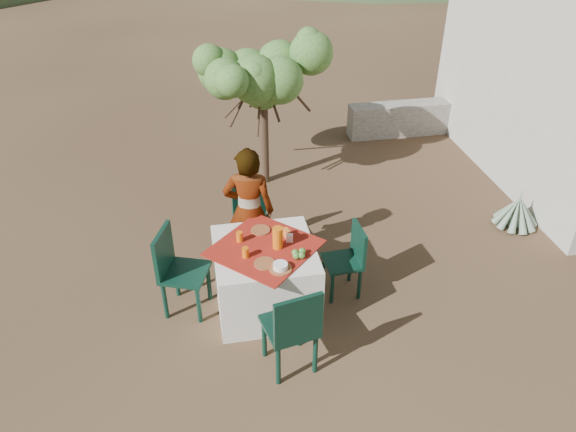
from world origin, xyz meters
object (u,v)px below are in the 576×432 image
object	(u,v)px
chair_left	(177,267)
agave	(517,212)
chair_near	(293,327)
chair_right	(349,257)
shrub_tree	(267,81)
table	(265,277)
chair_far	(252,217)
juice_pitcher	(278,238)
person	(249,212)

from	to	relation	value
chair_left	agave	distance (m)	4.41
chair_near	chair_right	world-z (taller)	chair_near
chair_right	shrub_tree	world-z (taller)	shrub_tree
chair_right	shrub_tree	xyz separation A→B (m)	(-0.46, 2.67, 1.05)
chair_right	shrub_tree	bearing A→B (deg)	-173.59
table	agave	world-z (taller)	table
chair_right	agave	distance (m)	2.66
chair_far	shrub_tree	distance (m)	2.07
table	shrub_tree	bearing A→B (deg)	80.47
chair_near	agave	bearing A→B (deg)	-162.19
chair_near	juice_pitcher	distance (m)	0.99
chair_left	shrub_tree	world-z (taller)	shrub_tree
shrub_tree	agave	size ratio (longest dim) A/B	3.14
agave	juice_pitcher	xyz separation A→B (m)	(-3.29, -0.94, 0.67)
chair_left	chair_right	world-z (taller)	chair_left
table	chair_far	xyz separation A→B (m)	(-0.00, 0.98, 0.11)
agave	person	bearing A→B (deg)	-176.07
table	chair_near	distance (m)	0.97
chair_far	agave	bearing A→B (deg)	-12.66
agave	juice_pitcher	size ratio (longest dim) A/B	2.62
chair_far	agave	distance (m)	3.44
chair_left	person	size ratio (longest dim) A/B	0.62
table	person	distance (m)	0.78
table	juice_pitcher	xyz separation A→B (m)	(0.13, -0.02, 0.50)
chair_right	agave	xyz separation A→B (m)	(2.51, 0.85, -0.26)
chair_near	agave	size ratio (longest dim) A/B	1.61
shrub_tree	chair_near	bearing A→B (deg)	-95.39
chair_left	shrub_tree	bearing A→B (deg)	-7.31
chair_near	juice_pitcher	xyz separation A→B (m)	(0.02, 0.93, 0.33)
person	agave	xyz separation A→B (m)	(3.50, 0.24, -0.57)
chair_left	juice_pitcher	distance (m)	1.10
chair_near	chair_left	world-z (taller)	chair_near
chair_right	person	xyz separation A→B (m)	(-0.99, 0.61, 0.31)
table	person	size ratio (longest dim) A/B	0.84
juice_pitcher	chair_near	bearing A→B (deg)	-91.43
chair_near	shrub_tree	size ratio (longest dim) A/B	0.51
chair_left	chair_right	bearing A→B (deg)	-71.72
table	chair_left	size ratio (longest dim) A/B	1.34
table	juice_pitcher	bearing A→B (deg)	-9.57
table	chair_right	distance (m)	0.92
chair_far	shrub_tree	size ratio (longest dim) A/B	0.46
chair_near	shrub_tree	distance (m)	3.82
chair_right	juice_pitcher	bearing A→B (deg)	-87.34
table	chair_left	distance (m)	0.92
chair_far	agave	world-z (taller)	chair_far
chair_right	person	size ratio (longest dim) A/B	0.54
chair_left	chair_right	size ratio (longest dim) A/B	1.17
chair_right	table	bearing A→B (deg)	-89.62
chair_near	shrub_tree	xyz separation A→B (m)	(0.35, 3.68, 0.97)
chair_left	juice_pitcher	bearing A→B (deg)	-77.72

